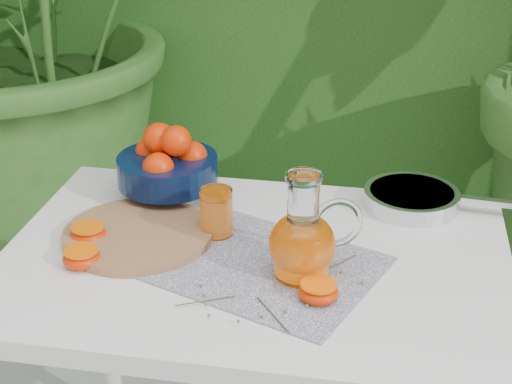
% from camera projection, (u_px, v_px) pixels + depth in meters
% --- Properties ---
extents(white_table, '(1.00, 0.70, 0.75)m').
position_uv_depth(white_table, '(254.00, 291.00, 1.58)').
color(white_table, white).
rests_on(white_table, ground).
extents(placemat, '(0.51, 0.46, 0.00)m').
position_uv_depth(placemat, '(263.00, 266.00, 1.51)').
color(placemat, '#0B1342').
rests_on(placemat, white_table).
extents(cutting_board, '(0.36, 0.36, 0.02)m').
position_uv_depth(cutting_board, '(138.00, 235.00, 1.60)').
color(cutting_board, '#9C6946').
rests_on(cutting_board, white_table).
extents(fruit_bowl, '(0.24, 0.24, 0.18)m').
position_uv_depth(fruit_bowl, '(168.00, 164.00, 1.75)').
color(fruit_bowl, black).
rests_on(fruit_bowl, white_table).
extents(juice_pitcher, '(0.19, 0.16, 0.21)m').
position_uv_depth(juice_pitcher, '(303.00, 241.00, 1.44)').
color(juice_pitcher, white).
rests_on(juice_pitcher, white_table).
extents(juice_tumbler, '(0.08, 0.08, 0.10)m').
position_uv_depth(juice_tumbler, '(216.00, 213.00, 1.60)').
color(juice_tumbler, white).
rests_on(juice_tumbler, white_table).
extents(saute_pan, '(0.38, 0.23, 0.04)m').
position_uv_depth(saute_pan, '(413.00, 198.00, 1.73)').
color(saute_pan, silver).
rests_on(saute_pan, white_table).
extents(orange_halves, '(0.56, 0.20, 0.04)m').
position_uv_depth(orange_halves, '(158.00, 260.00, 1.50)').
color(orange_halves, '#F62A02').
rests_on(orange_halves, white_table).
extents(thyme_sprigs, '(0.32, 0.28, 0.01)m').
position_uv_depth(thyme_sprigs, '(274.00, 292.00, 1.41)').
color(thyme_sprigs, brown).
rests_on(thyme_sprigs, white_table).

